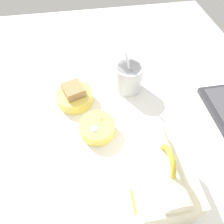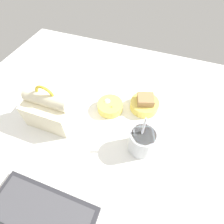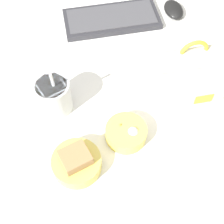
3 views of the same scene
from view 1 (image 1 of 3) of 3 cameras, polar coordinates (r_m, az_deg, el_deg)
The scene contains 5 objects.
desk_surface at distance 68.39cm, azimuth 1.51°, elevation -1.94°, with size 140.00×110.00×2.00cm.
lunch_bag at distance 52.14cm, azimuth 12.46°, elevation -16.46°, with size 17.76×13.27×17.91cm.
soup_cup at distance 73.01cm, azimuth 4.38°, elevation 9.07°, with size 9.07×9.07×15.39cm.
bento_bowl_sandwich at distance 71.06cm, azimuth -9.78°, elevation 4.14°, with size 11.66×11.66×6.60cm.
bento_bowl_snacks at distance 63.07cm, azimuth -3.85°, elevation -4.10°, with size 10.32×10.32×4.59cm.
Camera 1 is at (39.93, -8.61, 55.85)cm, focal length 35.00 mm.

